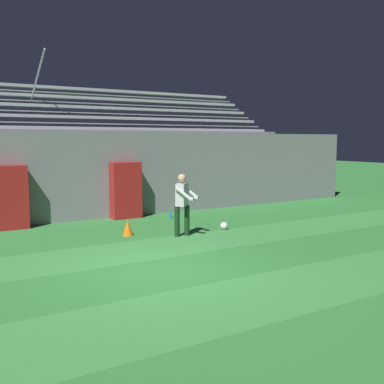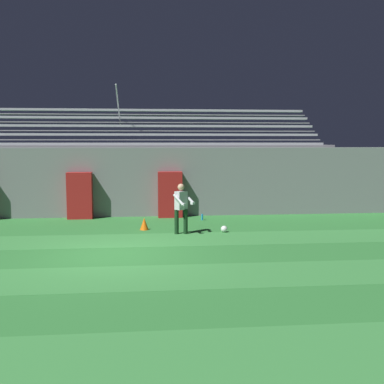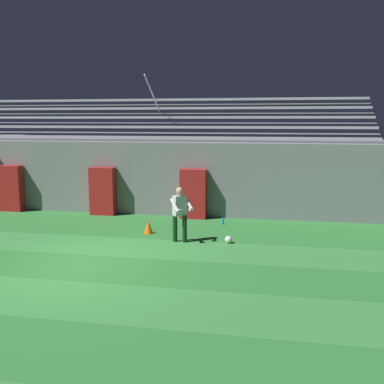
% 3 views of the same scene
% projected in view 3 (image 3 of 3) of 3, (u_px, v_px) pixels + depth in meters
% --- Properties ---
extents(ground_plane, '(80.00, 80.00, 0.00)m').
position_uv_depth(ground_plane, '(82.00, 265.00, 11.42)').
color(ground_plane, '#2D7533').
extents(turf_stripe_mid, '(28.00, 1.94, 0.01)m').
position_uv_depth(turf_stripe_mid, '(39.00, 297.00, 9.36)').
color(turf_stripe_mid, '#38843D').
rests_on(turf_stripe_mid, ground).
extents(turf_stripe_far, '(28.00, 1.94, 0.01)m').
position_uv_depth(turf_stripe_far, '(107.00, 246.00, 13.13)').
color(turf_stripe_far, '#38843D').
rests_on(turf_stripe_far, ground).
extents(back_wall, '(24.00, 0.60, 2.80)m').
position_uv_depth(back_wall, '(151.00, 178.00, 17.50)').
color(back_wall, gray).
rests_on(back_wall, ground).
extents(padding_pillar_gate_left, '(0.97, 0.44, 1.84)m').
position_uv_depth(padding_pillar_gate_left, '(103.00, 191.00, 17.37)').
color(padding_pillar_gate_left, '#B21E1E').
rests_on(padding_pillar_gate_left, ground).
extents(padding_pillar_gate_right, '(0.97, 0.44, 1.84)m').
position_uv_depth(padding_pillar_gate_right, '(193.00, 194.00, 16.72)').
color(padding_pillar_gate_right, '#B21E1E').
rests_on(padding_pillar_gate_right, ground).
extents(padding_pillar_far_left, '(0.97, 0.44, 1.84)m').
position_uv_depth(padding_pillar_far_left, '(11.00, 188.00, 18.09)').
color(padding_pillar_far_left, '#B21E1E').
rests_on(padding_pillar_far_left, ground).
extents(bleacher_stand, '(18.00, 4.05, 5.43)m').
position_uv_depth(bleacher_stand, '(166.00, 169.00, 19.76)').
color(bleacher_stand, gray).
rests_on(bleacher_stand, ground).
extents(goalkeeper, '(0.74, 0.73, 1.67)m').
position_uv_depth(goalkeeper, '(180.00, 211.00, 13.41)').
color(goalkeeper, '#143319').
rests_on(goalkeeper, ground).
extents(soccer_ball, '(0.22, 0.22, 0.22)m').
position_uv_depth(soccer_ball, '(228.00, 240.00, 13.41)').
color(soccer_ball, white).
rests_on(soccer_ball, ground).
extents(traffic_cone, '(0.30, 0.30, 0.42)m').
position_uv_depth(traffic_cone, '(148.00, 227.00, 14.56)').
color(traffic_cone, orange).
rests_on(traffic_cone, ground).
extents(water_bottle, '(0.07, 0.07, 0.24)m').
position_uv_depth(water_bottle, '(223.00, 221.00, 15.83)').
color(water_bottle, '#1E8CD8').
rests_on(water_bottle, ground).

